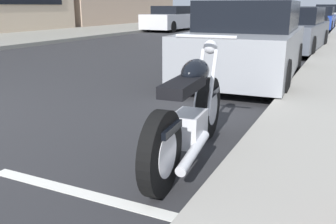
# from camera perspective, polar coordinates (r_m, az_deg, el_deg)

# --- Properties ---
(sidewalk_far_curb) EXTENTS (120.00, 5.00, 0.14)m
(sidewalk_far_curb) POSITION_cam_1_polar(r_m,az_deg,el_deg) (18.98, -16.71, 11.36)
(sidewalk_far_curb) COLOR gray
(sidewalk_far_curb) RESTS_ON ground
(parking_stall_stripe) EXTENTS (0.12, 2.20, 0.01)m
(parking_stall_stripe) POSITION_cam_1_polar(r_m,az_deg,el_deg) (2.93, -10.09, -12.96)
(parking_stall_stripe) COLOR silver
(parking_stall_stripe) RESTS_ON ground
(parked_motorcycle) EXTENTS (2.06, 0.62, 1.13)m
(parked_motorcycle) POSITION_cam_1_polar(r_m,az_deg,el_deg) (3.42, 3.41, -0.49)
(parked_motorcycle) COLOR black
(parked_motorcycle) RESTS_ON ground
(parked_car_far_down_curb) EXTENTS (4.20, 2.06, 1.50)m
(parked_car_far_down_curb) POSITION_cam_1_polar(r_m,az_deg,el_deg) (7.49, 12.15, 10.32)
(parked_car_far_down_curb) COLOR gray
(parked_car_far_down_curb) RESTS_ON ground
(parked_car_at_intersection) EXTENTS (4.64, 2.06, 1.37)m
(parked_car_at_intersection) POSITION_cam_1_polar(r_m,az_deg,el_deg) (12.67, 18.36, 11.80)
(parked_car_at_intersection) COLOR #4C515B
(parked_car_at_intersection) RESTS_ON ground
(parked_car_near_corner) EXTENTS (4.11, 2.00, 1.38)m
(parked_car_near_corner) POSITION_cam_1_polar(r_m,az_deg,el_deg) (18.21, 20.69, 12.70)
(parked_car_near_corner) COLOR black
(parked_car_near_corner) RESTS_ON ground
(parked_car_behind_motorcycle) EXTENTS (4.39, 1.91, 1.36)m
(parked_car_behind_motorcycle) POSITION_cam_1_polar(r_m,az_deg,el_deg) (24.11, 22.04, 13.11)
(parked_car_behind_motorcycle) COLOR navy
(parked_car_behind_motorcycle) RESTS_ON ground
(parked_car_across_street) EXTENTS (4.58, 1.86, 1.49)m
(parked_car_across_street) POSITION_cam_1_polar(r_m,az_deg,el_deg) (29.46, 23.50, 13.42)
(parked_car_across_street) COLOR gray
(parked_car_across_street) RESTS_ON ground
(crossing_truck) EXTENTS (2.50, 5.10, 1.85)m
(crossing_truck) POSITION_cam_1_polar(r_m,az_deg,el_deg) (34.03, 15.20, 14.61)
(crossing_truck) COLOR #4C5156
(crossing_truck) RESTS_ON ground
(car_opposite_curb) EXTENTS (4.49, 1.85, 1.40)m
(car_opposite_curb) POSITION_cam_1_polar(r_m,az_deg,el_deg) (22.28, 0.47, 14.14)
(car_opposite_curb) COLOR silver
(car_opposite_curb) RESTS_ON ground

